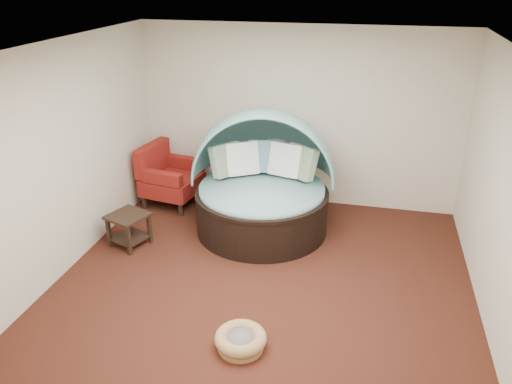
% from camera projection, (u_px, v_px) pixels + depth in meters
% --- Properties ---
extents(floor, '(5.00, 5.00, 0.00)m').
position_uv_depth(floor, '(263.00, 283.00, 6.12)').
color(floor, '#421C12').
rests_on(floor, ground).
extents(wall_back, '(5.00, 0.00, 5.00)m').
position_uv_depth(wall_back, '(298.00, 118.00, 7.75)').
color(wall_back, beige).
rests_on(wall_back, floor).
extents(wall_front, '(5.00, 0.00, 5.00)m').
position_uv_depth(wall_front, '(183.00, 320.00, 3.32)').
color(wall_front, beige).
rests_on(wall_front, floor).
extents(wall_left, '(0.00, 5.00, 5.00)m').
position_uv_depth(wall_left, '(63.00, 160.00, 6.06)').
color(wall_left, beige).
rests_on(wall_left, floor).
extents(wall_right, '(0.00, 5.00, 5.00)m').
position_uv_depth(wall_right, '(506.00, 200.00, 5.02)').
color(wall_right, beige).
rests_on(wall_right, floor).
extents(ceiling, '(5.00, 5.00, 0.00)m').
position_uv_depth(ceiling, '(264.00, 49.00, 4.96)').
color(ceiling, white).
rests_on(ceiling, wall_back).
extents(canopy_daybed, '(2.23, 2.17, 1.75)m').
position_uv_depth(canopy_daybed, '(262.00, 176.00, 7.13)').
color(canopy_daybed, black).
rests_on(canopy_daybed, floor).
extents(pet_basket, '(0.69, 0.69, 0.19)m').
position_uv_depth(pet_basket, '(241.00, 340.00, 5.05)').
color(pet_basket, olive).
rests_on(pet_basket, floor).
extents(red_armchair, '(0.96, 0.96, 0.98)m').
position_uv_depth(red_armchair, '(168.00, 177.00, 8.03)').
color(red_armchair, black).
rests_on(red_armchair, floor).
extents(side_table, '(0.62, 0.62, 0.46)m').
position_uv_depth(side_table, '(129.00, 225.00, 6.85)').
color(side_table, black).
rests_on(side_table, floor).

